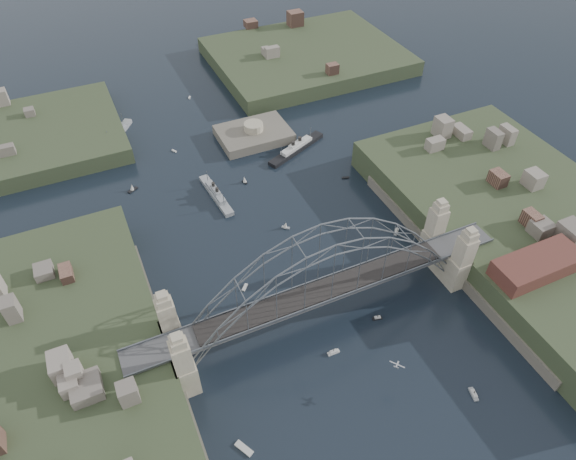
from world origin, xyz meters
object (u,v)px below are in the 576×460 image
(bridge, at_px, (325,278))
(wharf_shed, at_px, (538,265))
(naval_cruiser_far, at_px, (117,134))
(naval_cruiser_near, at_px, (216,195))
(fort_island, at_px, (254,139))
(ocean_liner, at_px, (296,148))

(bridge, height_order, wharf_shed, bridge)
(bridge, bearing_deg, naval_cruiser_far, 106.99)
(wharf_shed, height_order, naval_cruiser_near, wharf_shed)
(fort_island, bearing_deg, ocean_liner, -51.42)
(fort_island, height_order, naval_cruiser_near, fort_island)
(fort_island, distance_m, wharf_shed, 90.48)
(wharf_shed, xyz_separation_m, ocean_liner, (-22.70, 72.34, -9.15))
(naval_cruiser_near, height_order, naval_cruiser_far, naval_cruiser_far)
(fort_island, distance_m, naval_cruiser_far, 43.42)
(bridge, xyz_separation_m, ocean_liner, (21.30, 58.34, -11.47))
(bridge, relative_size, naval_cruiser_near, 4.50)
(wharf_shed, height_order, naval_cruiser_far, wharf_shed)
(bridge, bearing_deg, fort_island, 80.27)
(bridge, bearing_deg, ocean_liner, 69.94)
(naval_cruiser_near, relative_size, ocean_liner, 0.86)
(bridge, height_order, naval_cruiser_near, bridge)
(fort_island, distance_m, ocean_liner, 14.96)
(fort_island, relative_size, wharf_shed, 1.10)
(wharf_shed, distance_m, naval_cruiser_far, 125.33)
(wharf_shed, bearing_deg, naval_cruiser_near, 130.28)
(fort_island, xyz_separation_m, naval_cruiser_near, (-20.20, -22.40, 1.20))
(wharf_shed, bearing_deg, naval_cruiser_far, 124.68)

